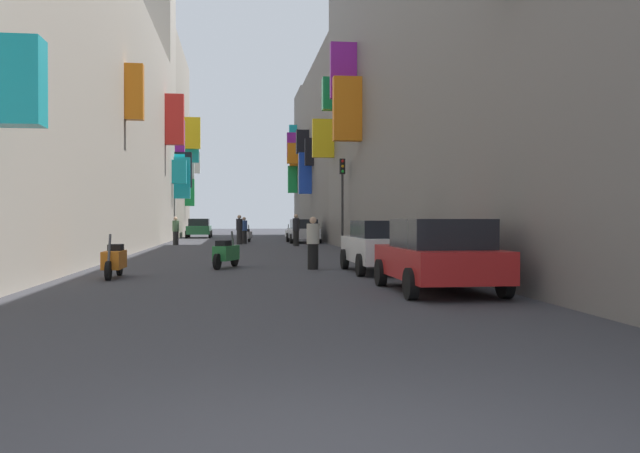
{
  "coord_description": "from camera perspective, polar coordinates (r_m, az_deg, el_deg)",
  "views": [
    {
      "loc": [
        -0.52,
        -3.87,
        1.5
      ],
      "look_at": [
        3.08,
        24.66,
        1.18
      ],
      "focal_mm": 37.04,
      "sensor_mm": 36.0,
      "label": 1
    }
  ],
  "objects": [
    {
      "name": "ground_plane",
      "position": [
        33.9,
        -6.3,
        -1.9
      ],
      "size": [
        140.0,
        140.0,
        0.0
      ],
      "primitive_type": "plane",
      "color": "#38383D"
    },
    {
      "name": "building_left_near",
      "position": [
        26.34,
        -23.98,
        10.48
      ],
      "size": [
        7.16,
        41.95,
        12.05
      ],
      "color": "#B2A899",
      "rests_on": "ground"
    },
    {
      "name": "building_left_mid_a",
      "position": [
        49.17,
        -16.05,
        10.69
      ],
      "size": [
        7.22,
        4.04,
        20.34
      ],
      "color": "#B2A899",
      "rests_on": "ground"
    },
    {
      "name": "building_left_mid_b",
      "position": [
        57.7,
        -14.68,
        6.92
      ],
      "size": [
        7.38,
        14.01,
        15.68
      ],
      "color": "#9E9384",
      "rests_on": "ground"
    },
    {
      "name": "building_right_near",
      "position": [
        24.26,
        14.26,
        16.52
      ],
      "size": [
        7.34,
        35.69,
        16.29
      ],
      "color": "slate",
      "rests_on": "ground"
    },
    {
      "name": "building_right_mid_a",
      "position": [
        49.45,
        2.78,
        6.38
      ],
      "size": [
        6.97,
        17.82,
        12.89
      ],
      "color": "slate",
      "rests_on": "ground"
    },
    {
      "name": "building_right_mid_b",
      "position": [
        61.41,
        0.79,
        5.42
      ],
      "size": [
        7.12,
        6.5,
        13.22
      ],
      "color": "slate",
      "rests_on": "ground"
    },
    {
      "name": "parked_car_silver",
      "position": [
        41.92,
        -1.45,
        -0.35
      ],
      "size": [
        1.93,
        4.33,
        1.49
      ],
      "color": "#B7B7BC",
      "rests_on": "ground"
    },
    {
      "name": "parked_car_red",
      "position": [
        13.76,
        10.2,
        -2.37
      ],
      "size": [
        2.01,
        3.9,
        1.5
      ],
      "color": "#B21E1E",
      "rests_on": "ground"
    },
    {
      "name": "parked_car_green",
      "position": [
        53.94,
        -10.4,
        -0.12
      ],
      "size": [
        1.98,
        4.22,
        1.54
      ],
      "color": "#236638",
      "rests_on": "ground"
    },
    {
      "name": "parked_car_white",
      "position": [
        18.63,
        5.46,
        -1.6
      ],
      "size": [
        1.93,
        3.91,
        1.46
      ],
      "color": "white",
      "rests_on": "ground"
    },
    {
      "name": "scooter_blue",
      "position": [
        53.09,
        -2.3,
        -0.48
      ],
      "size": [
        0.47,
        1.84,
        1.13
      ],
      "color": "#2D4CAD",
      "rests_on": "ground"
    },
    {
      "name": "scooter_green",
      "position": [
        20.39,
        -8.12,
        -2.28
      ],
      "size": [
        0.82,
        1.86,
        1.13
      ],
      "color": "#287F3D",
      "rests_on": "ground"
    },
    {
      "name": "scooter_black",
      "position": [
        55.65,
        -6.67,
        -0.44
      ],
      "size": [
        0.8,
        1.7,
        1.13
      ],
      "color": "black",
      "rests_on": "ground"
    },
    {
      "name": "scooter_white",
      "position": [
        47.59,
        -2.65,
        -0.61
      ],
      "size": [
        0.53,
        1.91,
        1.13
      ],
      "color": "silver",
      "rests_on": "ground"
    },
    {
      "name": "scooter_orange",
      "position": [
        17.61,
        -17.35,
        -2.77
      ],
      "size": [
        0.45,
        1.97,
        1.13
      ],
      "color": "orange",
      "rests_on": "ground"
    },
    {
      "name": "scooter_silver",
      "position": [
        43.27,
        -6.32,
        -0.74
      ],
      "size": [
        0.68,
        1.88,
        1.13
      ],
      "color": "#ADADB2",
      "rests_on": "ground"
    },
    {
      "name": "pedestrian_crossing",
      "position": [
        38.94,
        -12.36,
        -0.39
      ],
      "size": [
        0.52,
        0.52,
        1.63
      ],
      "color": "#242424",
      "rests_on": "ground"
    },
    {
      "name": "pedestrian_near_left",
      "position": [
        19.67,
        -0.61,
        -1.46
      ],
      "size": [
        0.48,
        0.48,
        1.57
      ],
      "color": "black",
      "rests_on": "ground"
    },
    {
      "name": "pedestrian_near_right",
      "position": [
        36.81,
        -2.09,
        -0.31
      ],
      "size": [
        0.44,
        0.44,
        1.78
      ],
      "color": "black",
      "rests_on": "ground"
    },
    {
      "name": "pedestrian_mid_street",
      "position": [
        40.67,
        -6.57,
        -0.33
      ],
      "size": [
        0.5,
        0.5,
        1.64
      ],
      "color": "black",
      "rests_on": "ground"
    },
    {
      "name": "pedestrian_far_away",
      "position": [
        39.54,
        -6.99,
        -0.27
      ],
      "size": [
        0.52,
        0.52,
        1.75
      ],
      "color": "#242424",
      "rests_on": "ground"
    },
    {
      "name": "traffic_light_near_corner",
      "position": [
        32.27,
        1.94,
        3.34
      ],
      "size": [
        0.26,
        0.34,
        4.45
      ],
      "color": "#2D2D2D",
      "rests_on": "ground"
    }
  ]
}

